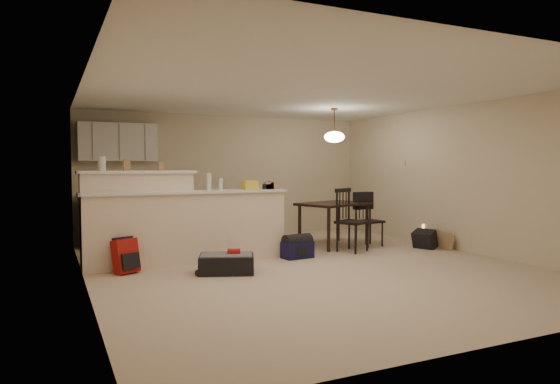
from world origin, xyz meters
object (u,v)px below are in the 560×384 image
suitcase (227,264)px  navy_duffel (297,250)px  dining_table (334,208)px  red_backpack (126,256)px  pendant_lamp (334,136)px  black_daypack (425,240)px  dining_chair_far (369,220)px  dining_chair_near (352,220)px

suitcase → navy_duffel: size_ratio=1.52×
dining_table → navy_duffel: bearing=-164.9°
suitcase → red_backpack: bearing=176.0°
navy_duffel → pendant_lamp: bearing=27.7°
red_backpack → pendant_lamp: bearing=-10.3°
dining_table → black_daypack: dining_table is taller
pendant_lamp → red_backpack: bearing=-168.1°
dining_chair_far → dining_table: bearing=148.4°
dining_chair_near → dining_chair_far: (0.61, 0.38, -0.06)m
suitcase → dining_chair_far: bearing=40.3°
pendant_lamp → dining_chair_near: (-0.02, -0.65, -1.45)m
dining_table → pendant_lamp: (0.00, 0.00, 1.29)m
dining_chair_near → suitcase: size_ratio=1.47×
dining_table → red_backpack: (-3.77, -0.79, -0.46)m
dining_table → dining_chair_far: dining_chair_far is taller
dining_table → suitcase: (-2.52, -1.37, -0.57)m
suitcase → navy_duffel: (1.37, 0.58, 0.01)m
red_backpack → black_daypack: (5.07, -0.13, -0.07)m
black_daypack → dining_chair_far: bearing=25.8°
dining_table → dining_chair_far: 0.68m
dining_chair_near → black_daypack: 1.41m
dining_table → pendant_lamp: pendant_lamp is taller
dining_table → black_daypack: size_ratio=4.11×
black_daypack → suitcase: bearing=74.7°
pendant_lamp → dining_chair_far: (0.59, -0.27, -1.51)m
dining_table → dining_chair_far: bearing=-44.3°
pendant_lamp → navy_duffel: size_ratio=1.29×
black_daypack → pendant_lamp: bearing=32.8°
pendant_lamp → navy_duffel: 2.32m
dining_chair_near → red_backpack: size_ratio=2.32×
suitcase → navy_duffel: bearing=43.6°
dining_table → dining_chair_near: (-0.02, -0.65, -0.16)m
black_daypack → red_backpack: bearing=66.6°
dining_chair_far → red_backpack: bearing=-180.0°
dining_chair_far → suitcase: (-3.11, -1.10, -0.36)m
dining_chair_far → suitcase: dining_chair_far is taller
dining_chair_far → red_backpack: size_ratio=2.07×
dining_table → black_daypack: 1.69m
suitcase → red_backpack: red_backpack is taller
red_backpack → black_daypack: bearing=-23.7°
pendant_lamp → suitcase: (-2.52, -1.37, -1.87)m
dining_table → dining_chair_near: dining_chair_near is taller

